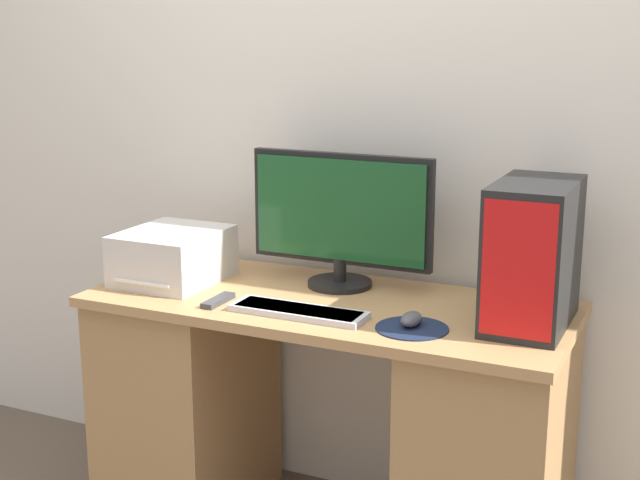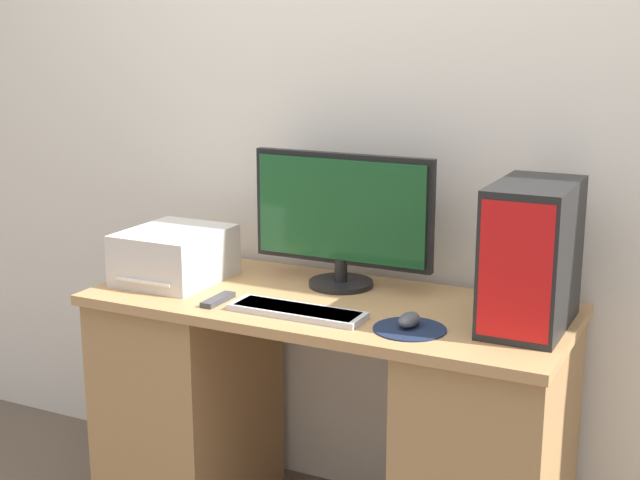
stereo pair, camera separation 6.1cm
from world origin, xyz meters
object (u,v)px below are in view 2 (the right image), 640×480
at_px(keyboard, 297,311).
at_px(printer, 175,255).
at_px(remote_control, 218,300).
at_px(monitor, 342,216).
at_px(computer_tower, 532,256).
at_px(mouse, 409,320).

distance_m(keyboard, printer, 0.53).
bearing_deg(printer, keyboard, -15.32).
bearing_deg(remote_control, keyboard, 0.78).
bearing_deg(monitor, computer_tower, -11.56).
height_order(keyboard, mouse, mouse).
bearing_deg(mouse, printer, 172.58).
bearing_deg(mouse, computer_tower, 28.79).
distance_m(mouse, printer, 0.83).
xyz_separation_m(computer_tower, printer, (-1.10, -0.05, -0.11)).
xyz_separation_m(keyboard, printer, (-0.51, 0.14, 0.07)).
relative_size(mouse, computer_tower, 0.23).
relative_size(monitor, remote_control, 4.28).
distance_m(monitor, remote_control, 0.45).
relative_size(keyboard, printer, 1.16).
xyz_separation_m(monitor, printer, (-0.50, -0.17, -0.14)).
xyz_separation_m(mouse, printer, (-0.82, 0.11, 0.06)).
distance_m(keyboard, computer_tower, 0.65).
bearing_deg(remote_control, printer, 150.28).
relative_size(keyboard, mouse, 4.39).
bearing_deg(monitor, remote_control, -128.59).
height_order(keyboard, remote_control, keyboard).
height_order(keyboard, printer, printer).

